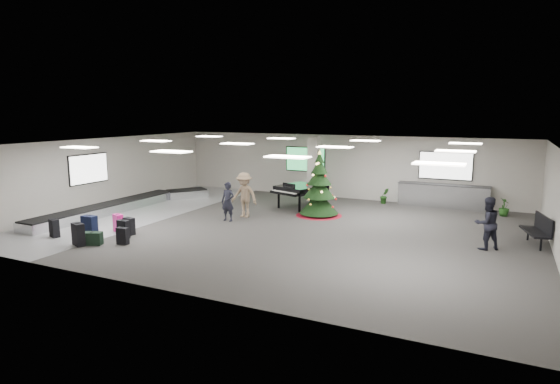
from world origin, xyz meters
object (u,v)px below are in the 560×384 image
at_px(traveler_b, 244,195).
at_px(potted_plant_right, 504,207).
at_px(christmas_tree, 319,193).
at_px(bench, 539,229).
at_px(traveler_bench, 487,223).
at_px(pink_suitcase, 118,223).
at_px(baggage_carousel, 125,205).
at_px(grand_piano, 299,189).
at_px(service_counter, 443,196).
at_px(potted_plant_left, 384,196).
at_px(traveler_a, 228,202).

height_order(traveler_b, potted_plant_right, traveler_b).
xyz_separation_m(christmas_tree, bench, (8.15, -1.14, -0.39)).
bearing_deg(bench, traveler_bench, -156.79).
relative_size(pink_suitcase, potted_plant_right, 0.88).
relative_size(baggage_carousel, christmas_tree, 3.46).
bearing_deg(grand_piano, pink_suitcase, -102.72).
distance_m(baggage_carousel, service_counter, 14.50).
xyz_separation_m(service_counter, christmas_tree, (-4.54, -4.08, 0.41)).
xyz_separation_m(baggage_carousel, potted_plant_left, (10.20, 6.46, 0.17)).
distance_m(grand_piano, traveler_a, 3.97).
xyz_separation_m(grand_piano, potted_plant_right, (8.51, 2.17, -0.48)).
distance_m(traveler_a, traveler_b, 0.95).
xyz_separation_m(service_counter, traveler_a, (-7.50, -6.60, 0.25)).
xyz_separation_m(traveler_bench, potted_plant_right, (0.51, 5.62, -0.47)).
bearing_deg(grand_piano, bench, 5.73).
xyz_separation_m(service_counter, potted_plant_left, (-2.64, -0.27, -0.16)).
bearing_deg(potted_plant_right, baggage_carousel, -158.89).
height_order(service_counter, potted_plant_right, service_counter).
xyz_separation_m(pink_suitcase, potted_plant_left, (7.58, 9.57, 0.05)).
distance_m(service_counter, potted_plant_right, 2.69).
bearing_deg(baggage_carousel, potted_plant_left, 32.34).
bearing_deg(traveler_b, bench, 6.75).
bearing_deg(traveler_bench, service_counter, -107.76).
height_order(pink_suitcase, traveler_a, traveler_a).
distance_m(christmas_tree, traveler_b, 3.16).
xyz_separation_m(christmas_tree, traveler_b, (-2.71, -1.62, -0.02)).
bearing_deg(pink_suitcase, baggage_carousel, 151.28).
bearing_deg(potted_plant_left, baggage_carousel, -147.66).
bearing_deg(traveler_bench, potted_plant_right, -130.78).
bearing_deg(baggage_carousel, pink_suitcase, -49.83).
xyz_separation_m(bench, potted_plant_left, (-6.25, 4.94, -0.19)).
bearing_deg(service_counter, bench, -55.33).
relative_size(baggage_carousel, traveler_b, 5.16).
bearing_deg(grand_piano, christmas_tree, -19.79).
bearing_deg(traveler_bench, grand_piano, -58.96).
height_order(service_counter, christmas_tree, christmas_tree).
bearing_deg(baggage_carousel, traveler_a, 1.42).
distance_m(pink_suitcase, bench, 14.58).
bearing_deg(grand_piano, traveler_a, -93.99).
distance_m(traveler_a, potted_plant_left, 7.99).
relative_size(service_counter, traveler_a, 2.55).
bearing_deg(potted_plant_right, traveler_b, -153.42).
bearing_deg(baggage_carousel, traveler_b, 10.49).
height_order(service_counter, potted_plant_left, service_counter).
relative_size(baggage_carousel, traveler_bench, 5.66).
height_order(baggage_carousel, pink_suitcase, pink_suitcase).
bearing_deg(potted_plant_right, potted_plant_left, 174.41).
bearing_deg(potted_plant_right, traveler_bench, -95.19).
height_order(traveler_a, traveler_bench, traveler_bench).
height_order(bench, traveler_bench, traveler_bench).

